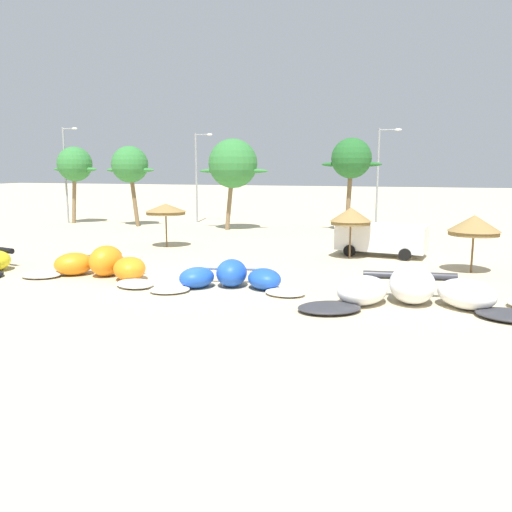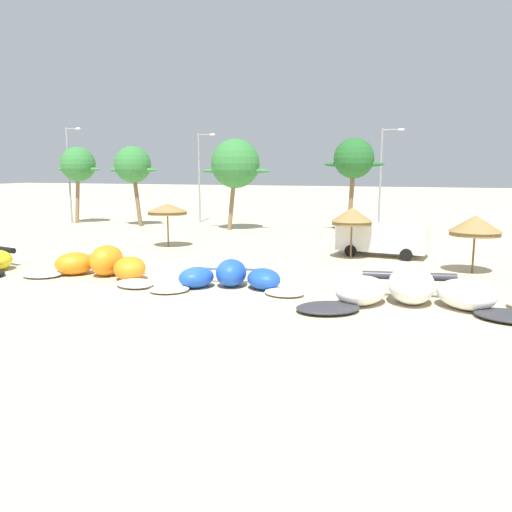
# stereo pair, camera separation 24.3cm
# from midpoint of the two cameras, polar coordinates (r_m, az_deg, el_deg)

# --- Properties ---
(ground_plane) EXTENTS (260.00, 260.00, 0.00)m
(ground_plane) POSITION_cam_midpoint_polar(r_m,az_deg,el_deg) (23.50, -8.04, -2.78)
(ground_plane) COLOR beige
(kite_left) EXTENTS (7.39, 3.56, 1.45)m
(kite_left) POSITION_cam_midpoint_polar(r_m,az_deg,el_deg) (25.06, -16.44, -1.01)
(kite_left) COLOR white
(kite_left) RESTS_ON ground
(kite_left_of_center) EXTENTS (6.57, 3.82, 1.19)m
(kite_left_of_center) POSITION_cam_midpoint_polar(r_m,az_deg,el_deg) (21.86, -2.59, -2.41)
(kite_left_of_center) COLOR white
(kite_left_of_center) RESTS_ON ground
(kite_center) EXTENTS (8.68, 4.76, 1.44)m
(kite_center) POSITION_cam_midpoint_polar(r_m,az_deg,el_deg) (19.84, 17.26, -3.80)
(kite_center) COLOR #333338
(kite_center) RESTS_ON ground
(beach_umbrella_near_van) EXTENTS (2.62, 2.62, 2.82)m
(beach_umbrella_near_van) POSITION_cam_midpoint_polar(r_m,az_deg,el_deg) (33.69, -9.57, 5.15)
(beach_umbrella_near_van) COLOR brown
(beach_umbrella_near_van) RESTS_ON ground
(beach_umbrella_middle) EXTENTS (2.31, 2.31, 2.89)m
(beach_umbrella_middle) POSITION_cam_midpoint_polar(r_m,az_deg,el_deg) (29.24, 10.79, 4.35)
(beach_umbrella_middle) COLOR brown
(beach_umbrella_middle) RESTS_ON ground
(beach_umbrella_near_palms) EXTENTS (2.47, 2.47, 2.82)m
(beach_umbrella_near_palms) POSITION_cam_midpoint_polar(r_m,az_deg,el_deg) (26.95, 23.33, 3.13)
(beach_umbrella_near_palms) COLOR brown
(beach_umbrella_near_palms) RESTS_ON ground
(parked_van) EXTENTS (5.25, 2.68, 1.84)m
(parked_van) POSITION_cam_midpoint_polar(r_m,az_deg,el_deg) (30.71, 13.81, 2.01)
(parked_van) COLOR white
(parked_van) RESTS_ON ground
(palm_leftmost) EXTENTS (4.73, 3.15, 7.02)m
(palm_leftmost) POSITION_cam_midpoint_polar(r_m,az_deg,el_deg) (50.73, -18.94, 9.51)
(palm_leftmost) COLOR #7F6647
(palm_leftmost) RESTS_ON ground
(palm_left) EXTENTS (4.77, 3.18, 6.98)m
(palm_left) POSITION_cam_midpoint_polar(r_m,az_deg,el_deg) (46.89, -13.32, 9.74)
(palm_left) COLOR brown
(palm_left) RESTS_ON ground
(palm_left_of_gap) EXTENTS (5.98, 3.99, 7.43)m
(palm_left_of_gap) POSITION_cam_midpoint_polar(r_m,az_deg,el_deg) (42.57, -2.14, 10.13)
(palm_left_of_gap) COLOR #7F6647
(palm_left_of_gap) RESTS_ON ground
(palm_center_left) EXTENTS (4.76, 3.17, 7.42)m
(palm_center_left) POSITION_cam_midpoint_polar(r_m,az_deg,el_deg) (41.85, 10.93, 10.47)
(palm_center_left) COLOR brown
(palm_center_left) RESTS_ON ground
(lamppost_west) EXTENTS (1.64, 0.24, 8.76)m
(lamppost_west) POSITION_cam_midpoint_polar(r_m,az_deg,el_deg) (51.31, -19.75, 8.93)
(lamppost_west) COLOR gray
(lamppost_west) RESTS_ON ground
(lamppost_west_center) EXTENTS (1.78, 0.24, 8.26)m
(lamppost_west_center) POSITION_cam_midpoint_polar(r_m,az_deg,el_deg) (49.13, -6.00, 9.16)
(lamppost_west_center) COLOR gray
(lamppost_west_center) RESTS_ON ground
(lamppost_east_center) EXTENTS (1.89, 0.24, 8.35)m
(lamppost_east_center) POSITION_cam_midpoint_polar(r_m,az_deg,el_deg) (45.28, 13.98, 8.97)
(lamppost_east_center) COLOR gray
(lamppost_east_center) RESTS_ON ground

